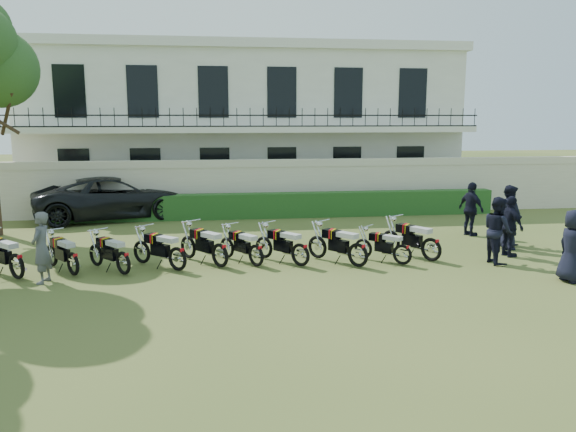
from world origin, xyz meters
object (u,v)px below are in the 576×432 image
motorcycle_8 (403,250)px  motorcycle_3 (177,253)px  suv (114,198)px  officer_4 (509,215)px  motorcycle_1 (73,258)px  officer_3 (508,224)px  officer_5 (471,209)px  motorcycle_5 (256,250)px  motorcycle_7 (358,249)px  officer_1 (498,230)px  officer_2 (510,227)px  motorcycle_4 (220,249)px  officer_0 (573,246)px  motorcycle_2 (123,257)px  motorcycle_6 (300,249)px  motorcycle_9 (432,244)px  inspector (41,248)px  motorcycle_0 (16,260)px

motorcycle_8 → motorcycle_3: bearing=132.8°
suv → officer_4: (13.28, -6.41, 0.11)m
motorcycle_3 → motorcycle_1: bearing=133.9°
officer_3 → officer_5: size_ratio=0.86×
motorcycle_3 → motorcycle_5: (2.09, 0.18, -0.03)m
motorcycle_5 → motorcycle_7: motorcycle_7 is taller
officer_1 → officer_5: bearing=-16.0°
officer_2 → motorcycle_5: bearing=81.4°
motorcycle_4 → officer_0: officer_0 is taller
motorcycle_2 → motorcycle_6: bearing=-38.6°
motorcycle_4 → motorcycle_9: bearing=-39.9°
suv → officer_0: size_ratio=3.38×
motorcycle_7 → officer_4: officer_4 is taller
motorcycle_3 → motorcycle_7: motorcycle_7 is taller
motorcycle_2 → officer_1: bearing=-41.6°
inspector → officer_2: officer_2 is taller
motorcycle_8 → inspector: (-9.30, -0.41, 0.44)m
motorcycle_8 → suv: bearing=91.2°
motorcycle_2 → inspector: (-1.86, -0.39, 0.40)m
motorcycle_9 → inspector: (-10.22, -0.66, 0.36)m
officer_0 → officer_4: 4.15m
motorcycle_6 → inspector: inspector is taller
motorcycle_2 → officer_5: bearing=-23.6°
suv → officer_2: officer_2 is taller
motorcycle_1 → motorcycle_7: (7.43, -0.16, 0.04)m
motorcycle_3 → motorcycle_6: size_ratio=1.00×
motorcycle_4 → officer_0: bearing=-54.2°
motorcycle_0 → motorcycle_6: size_ratio=1.01×
officer_1 → officer_2: size_ratio=1.05×
motorcycle_2 → motorcycle_1: bearing=134.5°
motorcycle_8 → officer_3: size_ratio=0.84×
motorcycle_2 → officer_1: (10.14, -0.05, 0.45)m
suv → officer_3: bearing=-134.0°
officer_0 → officer_1: size_ratio=0.97×
motorcycle_2 → suv: suv is taller
motorcycle_2 → motorcycle_4: 2.50m
officer_2 → motorcycle_7: bearing=87.7°
officer_4 → officer_5: (-0.59, 1.42, -0.03)m
motorcycle_1 → officer_1: bearing=-37.9°
motorcycle_1 → officer_4: (12.92, 2.03, 0.47)m
motorcycle_2 → officer_5: 11.63m
motorcycle_5 → motorcycle_9: 4.92m
motorcycle_8 → motorcycle_9: 0.96m
motorcycle_9 → officer_2: size_ratio=1.01×
motorcycle_2 → officer_4: (11.66, 2.12, 0.47)m
motorcycle_6 → motorcycle_7: motorcycle_7 is taller
inspector → officer_5: officer_5 is taller
suv → motorcycle_4: bearing=-168.8°
motorcycle_5 → officer_0: 8.00m
motorcycle_4 → officer_3: size_ratio=1.06×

